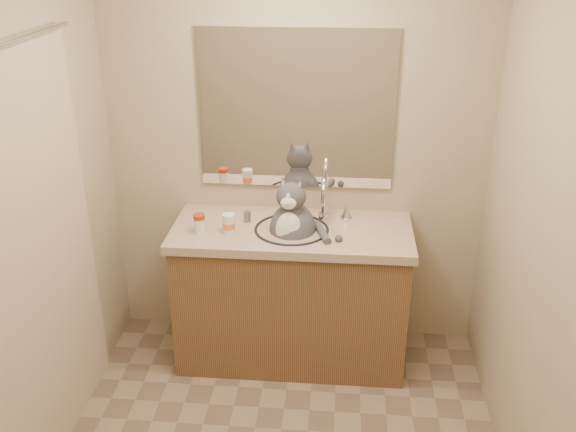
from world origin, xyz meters
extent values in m
cube|color=tan|center=(0.00, 1.25, 1.20)|extent=(2.20, 0.01, 2.40)
cube|color=tan|center=(-1.10, 0.00, 1.20)|extent=(0.01, 2.50, 2.40)
cube|color=tan|center=(1.10, 0.00, 1.20)|extent=(0.01, 2.50, 2.40)
cube|color=brown|center=(0.00, 0.96, 0.40)|extent=(1.30, 0.55, 0.80)
cube|color=tan|center=(0.00, 0.96, 0.83)|extent=(1.34, 0.59, 0.05)
torus|color=black|center=(0.00, 0.94, 0.85)|extent=(0.42, 0.42, 0.02)
ellipsoid|color=white|center=(0.00, 0.94, 0.78)|extent=(0.40, 0.40, 0.15)
cylinder|color=silver|center=(0.17, 1.11, 0.95)|extent=(0.03, 0.03, 0.18)
torus|color=silver|center=(0.17, 1.05, 1.04)|extent=(0.03, 0.16, 0.16)
cone|color=silver|center=(0.30, 1.11, 0.90)|extent=(0.06, 0.06, 0.08)
cube|color=white|center=(0.00, 1.24, 1.45)|extent=(1.10, 0.02, 0.90)
cube|color=beige|center=(-1.05, 0.10, 1.00)|extent=(0.01, 1.20, 1.90)
ellipsoid|color=#48484D|center=(0.01, 0.95, 0.83)|extent=(0.30, 0.33, 0.36)
ellipsoid|color=white|center=(-0.01, 0.86, 0.88)|extent=(0.15, 0.10, 0.22)
ellipsoid|color=#48484D|center=(0.00, 0.91, 1.06)|extent=(0.18, 0.16, 0.15)
ellipsoid|color=white|center=(-0.01, 0.85, 1.05)|extent=(0.09, 0.05, 0.07)
sphere|color=#D88C8C|center=(-0.01, 0.82, 1.06)|extent=(0.02, 0.02, 0.02)
cone|color=#48484D|center=(-0.04, 0.93, 1.14)|extent=(0.07, 0.06, 0.08)
cone|color=#48484D|center=(0.05, 0.91, 1.14)|extent=(0.07, 0.06, 0.08)
cylinder|color=#48484D|center=(0.17, 0.89, 0.87)|extent=(0.11, 0.24, 0.04)
cylinder|color=white|center=(-0.50, 0.86, 0.89)|extent=(0.06, 0.06, 0.09)
cylinder|color=#A82C12|center=(-0.50, 0.86, 0.95)|extent=(0.07, 0.07, 0.02)
cylinder|color=white|center=(-0.34, 0.87, 0.89)|extent=(0.07, 0.07, 0.09)
cylinder|color=orange|center=(-0.34, 0.87, 0.89)|extent=(0.07, 0.07, 0.04)
cylinder|color=white|center=(-0.34, 0.87, 0.95)|extent=(0.07, 0.07, 0.02)
cylinder|color=slate|center=(-0.26, 1.03, 0.88)|extent=(0.05, 0.05, 0.06)
camera|label=1|loc=(0.26, -2.25, 2.38)|focal=40.00mm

